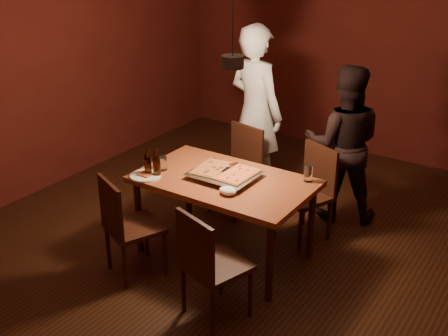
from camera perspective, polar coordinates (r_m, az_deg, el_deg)
The scene contains 19 objects.
room_shell at distance 4.59m, azimuth 0.85°, elevation 6.47°, with size 6.00×6.00×6.00m.
dining_table at distance 4.82m, azimuth 0.00°, elevation -1.89°, with size 1.50×0.90×0.75m.
chair_far_left at distance 5.69m, azimuth 1.63°, elevation 0.67°, with size 0.49×0.49×0.49m.
chair_far_right at distance 5.26m, azimuth 8.82°, elevation -1.62°, with size 0.55×0.55×0.49m.
chair_near_left at distance 4.67m, azimuth -10.11°, elevation -5.10°, with size 0.55×0.55×0.49m.
chair_near_right at distance 4.10m, azimuth -1.72°, elevation -9.08°, with size 0.53×0.53×0.49m.
pizza_tray at distance 4.80m, azimuth 0.07°, elevation -0.73°, with size 0.55×0.45×0.05m, color silver.
pizza_meat at distance 4.86m, azimuth -1.27°, elevation 0.02°, with size 0.24×0.38×0.02m, color maroon.
pizza_cheese at distance 4.74m, azimuth 1.42°, elevation -0.64°, with size 0.25×0.39×0.02m, color gold.
spatula at distance 4.81m, azimuth 0.26°, elevation -0.18°, with size 0.09×0.24×0.04m, color silver, non-canonical shape.
beer_bottle_a at distance 4.87m, azimuth -7.76°, elevation 0.62°, with size 0.06×0.06×0.24m.
beer_bottle_b at distance 4.82m, azimuth -6.86°, elevation 0.54°, with size 0.07×0.07×0.25m.
water_glass_left at distance 4.97m, azimuth -6.25°, elevation 0.46°, with size 0.08×0.08×0.12m, color silver.
water_glass_right at distance 4.77m, azimuth 8.57°, elevation -0.52°, with size 0.07×0.07×0.15m, color silver.
plate_slice at distance 4.88m, azimuth -7.97°, elevation -0.76°, with size 0.27×0.27×0.03m.
napkin at distance 4.51m, azimuth 0.39°, elevation -2.33°, with size 0.15×0.11×0.06m, color white.
diner_white at distance 5.91m, azimuth 3.23°, elevation 5.61°, with size 0.68×0.44×1.86m, color silver.
diner_dark at distance 5.58m, azimuth 12.00°, elevation 2.40°, with size 0.76×0.59×1.56m, color black.
pendant_lamp at distance 4.50m, azimuth 0.88°, elevation 10.87°, with size 0.18×0.18×1.10m.
Camera 1 is at (2.37, -3.69, 2.75)m, focal length 45.00 mm.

